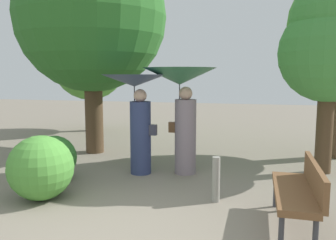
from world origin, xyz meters
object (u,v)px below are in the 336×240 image
Objects in this scene: tree_mid_left at (89,57)px; path_marker_post at (216,179)px; person_left at (137,103)px; tree_near_left at (91,5)px; tree_near_right at (330,43)px; park_bench at (300,189)px; person_right at (181,93)px.

path_marker_post is at bearing -49.15° from tree_mid_left.
person_left is 0.34× the size of tree_near_left.
tree_near_right is (3.50, 0.92, 1.12)m from person_left.
park_bench is 1.30m from path_marker_post.
person_left is 2.77× the size of path_marker_post.
tree_near_right is at bearing 48.69° from path_marker_post.
park_bench is 6.29m from tree_near_left.
tree_mid_left is (-4.09, 4.30, 0.94)m from person_right.
person_left is 3.09m from tree_near_left.
person_right is 3.40m from tree_near_left.
tree_near_right is 5.33× the size of path_marker_post.
person_right is at bearing -26.99° from tree_near_left.
tree_near_right is (5.14, -0.55, -1.05)m from tree_near_left.
tree_near_left is at bearing 53.80° from person_left.
path_marker_post is at bearing -143.38° from person_right.
person_right reaches higher than person_left.
person_left is 2.28m from path_marker_post.
tree_near_left is 1.43× the size of tree_mid_left.
person_left is 0.87m from person_right.
path_marker_post is at bearing -38.89° from tree_near_left.
tree_near_right is 3.53m from path_marker_post.
person_right is 3.02m from park_bench.
tree_mid_left is 7.84m from path_marker_post.
tree_near_left is at bearing -126.64° from park_bench.
tree_near_right is 0.94× the size of tree_mid_left.
tree_near_right reaches higher than person_left.
park_bench is 0.39× the size of tree_mid_left.
tree_mid_left reaches higher than person_right.
tree_near_right is at bearing -27.97° from tree_mid_left.
person_right is 0.52× the size of tree_mid_left.
park_bench reaches higher than path_marker_post.
tree_mid_left is at bearing -136.11° from park_bench.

